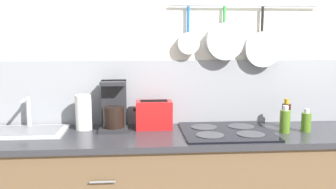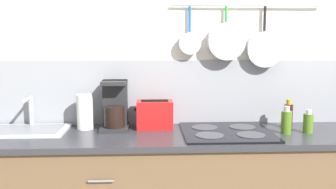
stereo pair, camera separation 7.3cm
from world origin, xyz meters
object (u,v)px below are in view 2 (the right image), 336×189
object	(u,v)px
bottle_vinegar	(286,122)
bottle_cooking_wine	(288,115)
toaster	(155,115)
paper_towel_roll	(85,112)
bottle_sesame_oil	(308,123)
coffee_maker	(115,109)

from	to	relation	value
bottle_vinegar	bottle_cooking_wine	xyz separation A→B (m)	(0.07, 0.16, 0.01)
toaster	bottle_vinegar	world-z (taller)	toaster
paper_towel_roll	bottle_cooking_wine	bearing A→B (deg)	-1.29
paper_towel_roll	bottle_vinegar	world-z (taller)	paper_towel_roll
bottle_vinegar	paper_towel_roll	bearing A→B (deg)	171.37
bottle_sesame_oil	coffee_maker	bearing A→B (deg)	171.82
toaster	bottle_sesame_oil	size ratio (longest dim) A/B	1.70
bottle_cooking_wine	bottle_sesame_oil	bearing A→B (deg)	-64.37
coffee_maker	bottle_sesame_oil	bearing A→B (deg)	-8.18
paper_towel_roll	bottle_cooking_wine	size ratio (longest dim) A/B	1.19
paper_towel_roll	coffee_maker	size ratio (longest dim) A/B	0.71
bottle_vinegar	bottle_sesame_oil	size ratio (longest dim) A/B	1.17
bottle_vinegar	bottle_sesame_oil	bearing A→B (deg)	5.46
paper_towel_roll	bottle_vinegar	bearing A→B (deg)	-8.63
paper_towel_roll	toaster	bearing A→B (deg)	-1.04
bottle_cooking_wine	bottle_vinegar	bearing A→B (deg)	-114.24
bottle_cooking_wine	bottle_sesame_oil	size ratio (longest dim) A/B	1.29
bottle_cooking_wine	paper_towel_roll	bearing A→B (deg)	178.71
toaster	bottle_vinegar	distance (m)	0.82
bottle_sesame_oil	bottle_cooking_wine	bearing A→B (deg)	115.63
toaster	bottle_cooking_wine	size ratio (longest dim) A/B	1.32
toaster	bottle_sesame_oil	xyz separation A→B (m)	(0.94, -0.17, -0.03)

